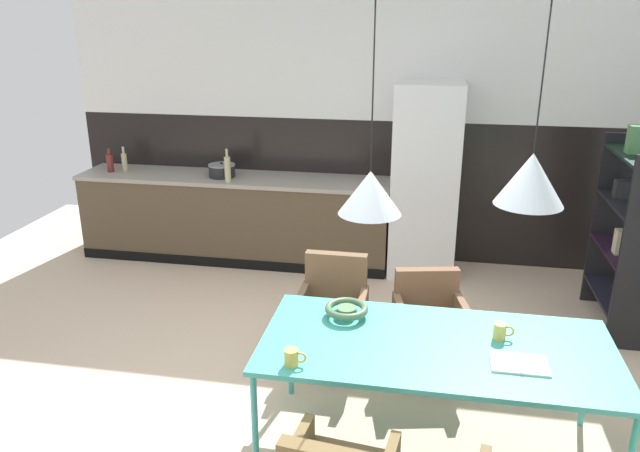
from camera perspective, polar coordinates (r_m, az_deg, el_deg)
ground_plane at (r=3.98m, az=-1.83°, el=-19.21°), size 8.28×8.28×0.00m
back_wall_splashback_dark at (r=6.44m, az=3.97°, el=3.52°), size 6.07×0.12×1.45m
back_wall_panel_upper at (r=6.20m, az=4.29°, el=16.51°), size 6.07×0.12×1.45m
kitchen_counter at (r=6.45m, az=-7.89°, el=0.80°), size 3.23×0.63×0.89m
refrigerator_column at (r=6.00m, az=9.78°, el=4.18°), size 0.63×0.60×1.87m
dining_table at (r=3.55m, az=10.77°, el=-11.29°), size 1.96×0.93×0.73m
armchair_corner_seat at (r=4.42m, az=10.13°, el=-7.72°), size 0.57×0.56×0.75m
armchair_head_of_table at (r=4.48m, az=1.26°, el=-6.74°), size 0.49×0.47×0.81m
fruit_bowl at (r=3.74m, az=2.49°, el=-7.79°), size 0.26×0.26×0.07m
open_book at (r=3.46m, az=18.08°, el=-12.10°), size 0.30×0.21×0.02m
mug_white_ceramic at (r=3.27m, az=-2.62°, el=-12.14°), size 0.12×0.08×0.09m
mug_short_terracotta at (r=3.65m, az=16.48°, el=-9.39°), size 0.12×0.07×0.10m
cooking_pot at (r=6.32m, az=-9.14°, el=5.14°), size 0.27×0.27×0.15m
bottle_spice_small at (r=6.07m, az=-8.62°, el=5.28°), size 0.06×0.06×0.34m
bottle_wine_green at (r=6.79m, az=-18.99°, el=5.63°), size 0.07×0.07×0.25m
bottle_vinegar_dark at (r=6.78m, az=-17.77°, el=5.76°), size 0.06×0.06×0.26m
open_shelf_unit at (r=5.44m, az=26.64°, el=-0.34°), size 0.30×0.88×1.66m
pendant_lamp_over_table_near at (r=3.18m, az=4.70°, el=3.18°), size 0.33×0.33×1.37m
pendant_lamp_over_table_far at (r=3.17m, az=19.04°, el=4.19°), size 0.34×0.34×1.27m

